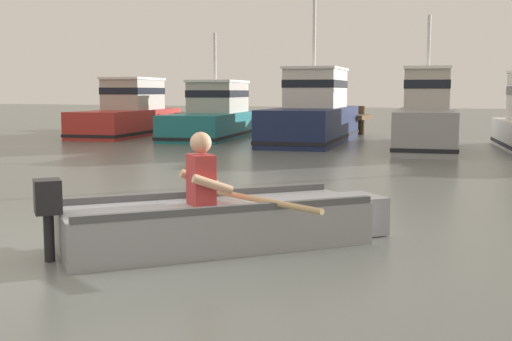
# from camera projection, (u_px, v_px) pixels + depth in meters

# --- Properties ---
(ground_plane) EXTENTS (120.00, 120.00, 0.00)m
(ground_plane) POSITION_uv_depth(u_px,v_px,m) (84.00, 262.00, 6.22)
(ground_plane) COLOR slate
(wooden_dock) EXTENTS (11.36, 1.64, 1.35)m
(wooden_dock) POSITION_uv_depth(u_px,v_px,m) (225.00, 115.00, 26.02)
(wooden_dock) COLOR brown
(wooden_dock) RESTS_ON ground
(rowboat_with_person) EXTENTS (3.03, 3.09, 1.19)m
(rowboat_with_person) POSITION_uv_depth(u_px,v_px,m) (222.00, 222.00, 6.86)
(rowboat_with_person) COLOR gray
(rowboat_with_person) RESTS_ON ground
(moored_boat_red) EXTENTS (2.94, 6.36, 2.10)m
(moored_boat_red) POSITION_uv_depth(u_px,v_px,m) (130.00, 114.00, 24.18)
(moored_boat_red) COLOR #B72D28
(moored_boat_red) RESTS_ON ground
(moored_boat_teal) EXTENTS (3.16, 6.69, 3.60)m
(moored_boat_teal) POSITION_uv_depth(u_px,v_px,m) (216.00, 116.00, 23.13)
(moored_boat_teal) COLOR #1E727A
(moored_boat_teal) RESTS_ON ground
(moored_boat_navy) EXTENTS (2.90, 6.82, 4.84)m
(moored_boat_navy) POSITION_uv_depth(u_px,v_px,m) (313.00, 114.00, 20.95)
(moored_boat_navy) COLOR #19234C
(moored_boat_navy) RESTS_ON ground
(moored_boat_grey) EXTENTS (2.61, 6.94, 3.74)m
(moored_boat_grey) POSITION_uv_depth(u_px,v_px,m) (426.00, 117.00, 18.97)
(moored_boat_grey) COLOR gray
(moored_boat_grey) RESTS_ON ground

